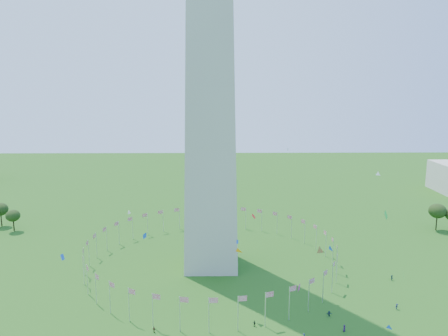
# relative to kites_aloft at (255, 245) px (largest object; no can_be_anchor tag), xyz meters

# --- Properties ---
(flag_ring) EXTENTS (80.24, 80.24, 9.00)m
(flag_ring) POSITION_rel_kites_aloft_xyz_m (-11.85, 28.73, -13.27)
(flag_ring) COLOR silver
(flag_ring) RESTS_ON ground
(kites_aloft) EXTENTS (97.53, 63.82, 35.00)m
(kites_aloft) POSITION_rel_kites_aloft_xyz_m (0.00, 0.00, 0.00)
(kites_aloft) COLOR orange
(kites_aloft) RESTS_ON ground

